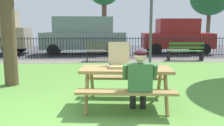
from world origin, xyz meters
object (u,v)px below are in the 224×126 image
Objects in this scene: park_bench_right at (185,52)px; lamp_post_walkway at (151,3)px; adult_at_table at (140,79)px; picnic_table_foreground at (126,76)px; park_bench_center at (104,52)px; parked_car_left at (83,35)px; pizza_slice_on_table at (139,69)px; pizza_box_open at (119,62)px; parked_car_center at (177,36)px.

lamp_post_walkway is (-1.78, -0.63, 2.14)m from park_bench_right.
adult_at_table is 0.28× the size of lamp_post_walkway.
adult_at_table is (0.19, -0.52, 0.06)m from picnic_table_foreground.
park_bench_center is 3.05m from parked_car_left.
pizza_slice_on_table is at bearing -117.16° from park_bench_right.
picnic_table_foreground is 1.19× the size of park_bench_right.
park_bench_center is 1.00× the size of park_bench_right.
pizza_slice_on_table is 6.04m from lamp_post_walkway.
pizza_box_open is 0.12× the size of lamp_post_walkway.
pizza_box_open is at bearing -81.44° from parked_car_left.
parked_car_left is at bearing 100.51° from pizza_slice_on_table.
park_bench_right is (3.20, 6.23, -0.36)m from pizza_slice_on_table.
pizza_slice_on_table is at bearing -38.87° from pizza_box_open.
picnic_table_foreground is at bearing 110.02° from adult_at_table.
lamp_post_walkway is at bearing -160.44° from park_bench_right.
lamp_post_walkway reaches higher than parked_car_left.
pizza_slice_on_table is 0.07× the size of parked_car_left.
lamp_post_walkway reaches higher than park_bench_right.
adult_at_table is 6.43m from lamp_post_walkway.
pizza_box_open is 0.31× the size of park_bench_center.
parked_car_left is (-3.09, 3.40, -1.46)m from lamp_post_walkway.
picnic_table_foreground is at bearing 146.72° from pizza_slice_on_table.
picnic_table_foreground is at bearing -86.81° from park_bench_center.
picnic_table_foreground is 0.49× the size of parked_car_center.
park_bench_center is 0.35× the size of parked_car_left.
lamp_post_walkway reaches higher than parked_car_center.
lamp_post_walkway reaches higher than pizza_slice_on_table.
pizza_box_open is at bearing -87.95° from park_bench_center.
parked_car_left is at bearing 132.27° from lamp_post_walkway.
park_bench_right is 5.64m from parked_car_left.
adult_at_table is 6.62m from park_bench_center.
pizza_slice_on_table is at bearing -104.23° from lamp_post_walkway.
park_bench_right is 0.41× the size of parked_car_center.
park_bench_center is at bearing -180.00° from park_bench_right.
pizza_slice_on_table is 0.20× the size of park_bench_right.
park_bench_right is at bearing 62.84° from pizza_slice_on_table.
parked_car_center reaches higher than park_bench_right.
park_bench_center is at bearing 162.41° from lamp_post_walkway.
picnic_table_foreground is at bearing -119.44° from park_bench_right.
pizza_slice_on_table is 9.15m from parked_car_left.
parked_car_center is at bearing 66.22° from picnic_table_foreground.
adult_at_table is at bearing -103.77° from lamp_post_walkway.
picnic_table_foreground is 6.98m from park_bench_right.
park_bench_center is 3.77m from park_bench_right.
parked_car_left is (-1.67, 8.99, 0.32)m from pizza_slice_on_table.
lamp_post_walkway is 0.90× the size of parked_car_left.
parked_car_center reaches higher than pizza_box_open.
lamp_post_walkway is (1.42, 5.60, 1.78)m from pizza_slice_on_table.
parked_car_center is (3.90, 8.84, 0.41)m from picnic_table_foreground.
parked_car_left is 1.18× the size of parked_car_center.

